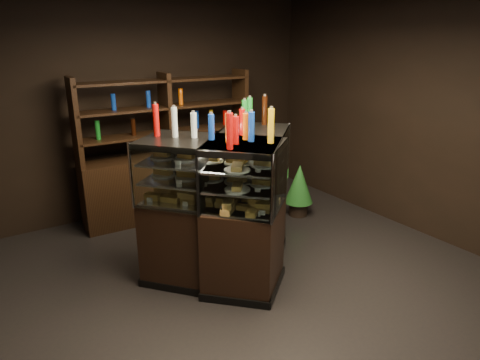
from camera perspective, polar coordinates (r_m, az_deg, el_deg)
ground at (r=4.72m, az=1.47°, el=-12.72°), size 5.00×5.00×0.00m
room_shell at (r=4.06m, az=1.70°, el=11.37°), size 5.02×5.02×3.01m
display_case at (r=4.51m, az=-1.25°, el=-6.92°), size 1.88×1.52×1.53m
food_display at (r=4.27m, az=-1.28°, el=0.88°), size 1.43×1.07×0.47m
bottles_top at (r=4.15m, az=-1.37°, el=7.57°), size 1.26×0.93×0.30m
potted_conifer at (r=6.08m, az=7.91°, el=-0.39°), size 0.40×0.40×0.85m
back_shelving at (r=6.11m, az=-9.44°, el=0.83°), size 2.42×0.52×2.00m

